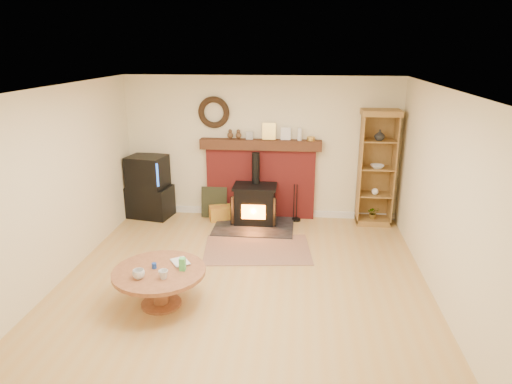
# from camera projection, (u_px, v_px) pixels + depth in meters

# --- Properties ---
(ground) EXTENTS (5.50, 5.50, 0.00)m
(ground) POSITION_uv_depth(u_px,v_px,m) (242.00, 286.00, 6.15)
(ground) COLOR tan
(ground) RESTS_ON ground
(room_shell) EXTENTS (5.02, 5.52, 2.61)m
(room_shell) POSITION_uv_depth(u_px,v_px,m) (240.00, 161.00, 5.72)
(room_shell) COLOR beige
(room_shell) RESTS_ON ground
(chimney_breast) EXTENTS (2.20, 0.22, 1.78)m
(chimney_breast) POSITION_uv_depth(u_px,v_px,m) (261.00, 176.00, 8.43)
(chimney_breast) COLOR maroon
(chimney_breast) RESTS_ON ground
(wood_stove) EXTENTS (1.40, 1.00, 1.28)m
(wood_stove) POSITION_uv_depth(u_px,v_px,m) (255.00, 206.00, 8.20)
(wood_stove) COLOR black
(wood_stove) RESTS_ON ground
(area_rug) EXTENTS (1.78, 1.32, 0.01)m
(area_rug) POSITION_uv_depth(u_px,v_px,m) (257.00, 249.00, 7.24)
(area_rug) COLOR brown
(area_rug) RESTS_ON ground
(tv_unit) EXTENTS (0.88, 0.69, 1.17)m
(tv_unit) POSITION_uv_depth(u_px,v_px,m) (149.00, 188.00, 8.52)
(tv_unit) COLOR black
(tv_unit) RESTS_ON ground
(curio_cabinet) EXTENTS (0.66, 0.48, 2.06)m
(curio_cabinet) POSITION_uv_depth(u_px,v_px,m) (376.00, 168.00, 8.06)
(curio_cabinet) COLOR brown
(curio_cabinet) RESTS_ON ground
(firelog_box) EXTENTS (0.49, 0.39, 0.27)m
(firelog_box) POSITION_uv_depth(u_px,v_px,m) (221.00, 213.00, 8.45)
(firelog_box) COLOR yellow
(firelog_box) RESTS_ON ground
(leaning_painting) EXTENTS (0.48, 0.13, 0.58)m
(leaning_painting) POSITION_uv_depth(u_px,v_px,m) (214.00, 202.00, 8.56)
(leaning_painting) COLOR black
(leaning_painting) RESTS_ON ground
(fire_tools) EXTENTS (0.16, 0.16, 0.70)m
(fire_tools) POSITION_uv_depth(u_px,v_px,m) (296.00, 215.00, 8.42)
(fire_tools) COLOR black
(fire_tools) RESTS_ON ground
(coffee_table) EXTENTS (1.14, 1.14, 0.64)m
(coffee_table) POSITION_uv_depth(u_px,v_px,m) (159.00, 277.00, 5.58)
(coffee_table) COLOR brown
(coffee_table) RESTS_ON ground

